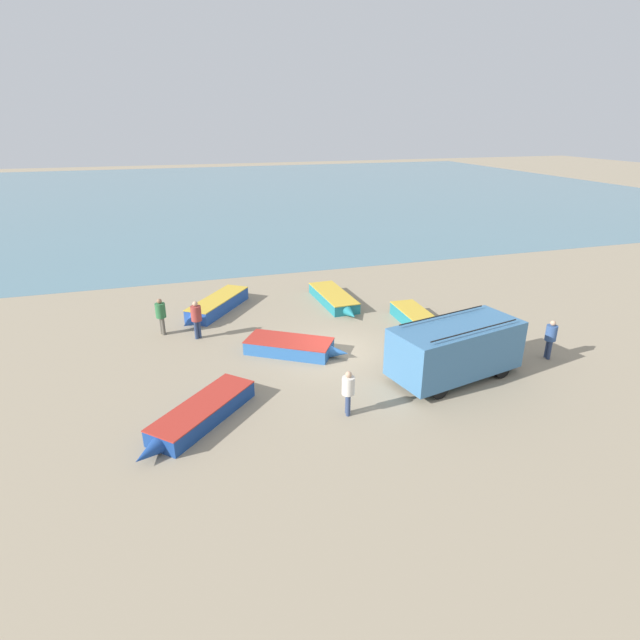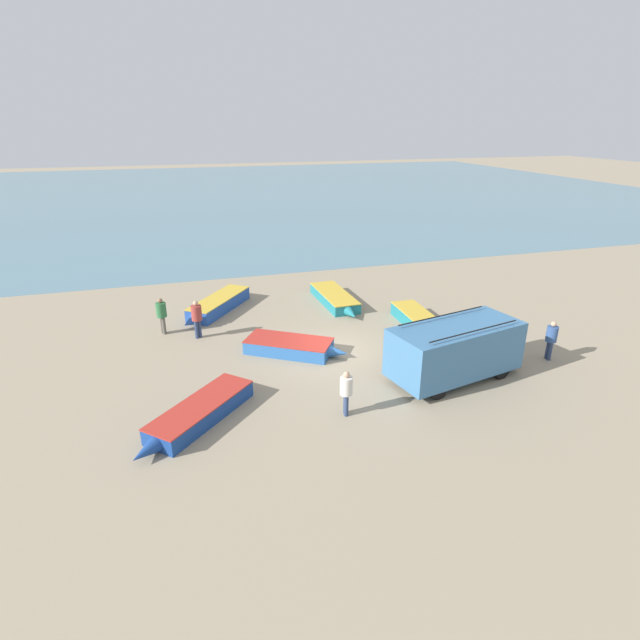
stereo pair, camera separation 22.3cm
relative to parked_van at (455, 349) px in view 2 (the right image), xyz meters
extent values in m
plane|color=gray|center=(-3.70, 3.34, -1.18)|extent=(200.00, 200.00, 0.00)
cube|color=slate|center=(-3.70, 55.34, -1.18)|extent=(120.00, 80.00, 0.01)
cube|color=teal|center=(-0.03, -0.01, 0.02)|extent=(5.39, 3.20, 1.85)
cube|color=black|center=(2.48, 0.54, -0.49)|extent=(0.52, 1.98, 0.83)
cube|color=#1E232D|center=(2.40, 0.52, 0.57)|extent=(0.47, 1.89, 0.59)
cylinder|color=black|center=(1.29, 1.26, -0.81)|extent=(0.77, 0.37, 0.74)
cylinder|color=black|center=(1.70, -0.61, -0.81)|extent=(0.77, 0.37, 0.74)
cylinder|color=black|center=(-1.76, 0.60, -0.81)|extent=(0.77, 0.37, 0.74)
cylinder|color=black|center=(-1.35, -1.28, -0.81)|extent=(0.77, 0.37, 0.74)
cylinder|color=black|center=(-0.21, 0.82, 1.06)|extent=(4.05, 0.93, 0.05)
cylinder|color=black|center=(0.15, -0.84, 1.06)|extent=(4.05, 0.93, 0.05)
cube|color=navy|center=(-9.44, -0.20, -0.91)|extent=(3.74, 3.76, 0.55)
cone|color=navy|center=(-11.17, -1.96, -0.91)|extent=(1.00, 1.00, 0.52)
cube|color=#B22D23|center=(-9.44, -0.20, -0.70)|extent=(0.96, 0.95, 0.05)
cube|color=#B22D23|center=(-9.44, -0.20, -0.62)|extent=(3.77, 3.80, 0.04)
cube|color=#234CA3|center=(-7.81, 9.90, -0.86)|extent=(3.57, 4.19, 0.64)
cone|color=#234CA3|center=(-9.38, 7.79, -0.86)|extent=(1.06, 1.12, 0.61)
cube|color=gold|center=(-7.81, 9.90, -0.61)|extent=(1.03, 0.84, 0.05)
cube|color=gold|center=(-7.81, 9.90, -0.52)|extent=(3.60, 4.23, 0.04)
cube|color=#1E757F|center=(1.04, 5.21, -0.88)|extent=(1.33, 3.34, 0.60)
cone|color=#1E757F|center=(0.98, 3.20, -0.88)|extent=(0.60, 0.74, 0.57)
cube|color=gold|center=(1.04, 5.21, -0.64)|extent=(1.14, 0.23, 0.05)
cube|color=gold|center=(1.04, 5.21, -0.56)|extent=(1.34, 3.37, 0.04)
cube|color=#2D66AD|center=(-5.52, 3.92, -0.91)|extent=(3.81, 3.20, 0.54)
cone|color=#2D66AD|center=(-3.70, 2.75, -0.91)|extent=(0.93, 0.85, 0.51)
cube|color=#B22D23|center=(-5.52, 3.92, -0.71)|extent=(0.92, 1.29, 0.05)
cube|color=#B22D23|center=(-5.52, 3.92, -0.62)|extent=(3.85, 3.23, 0.04)
cube|color=#1E757F|center=(-1.76, 9.25, -0.92)|extent=(1.54, 4.18, 0.52)
cone|color=#1E757F|center=(-1.67, 6.73, -0.92)|extent=(0.53, 0.93, 0.50)
cube|color=gold|center=(-1.76, 9.25, -0.72)|extent=(1.29, 0.25, 0.05)
cube|color=gold|center=(-1.76, 9.25, -0.64)|extent=(1.56, 4.23, 0.04)
cylinder|color=navy|center=(4.54, 0.16, -0.78)|extent=(0.15, 0.15, 0.81)
cylinder|color=navy|center=(4.57, 0.32, -0.78)|extent=(0.15, 0.15, 0.81)
cylinder|color=#335189|center=(4.55, 0.24, -0.05)|extent=(0.44, 0.44, 0.64)
sphere|color=tan|center=(4.55, 0.24, 0.38)|extent=(0.22, 0.22, 0.22)
cylinder|color=#5B564C|center=(-10.56, 7.44, -0.76)|extent=(0.16, 0.16, 0.84)
cylinder|color=#5B564C|center=(-10.64, 7.60, -0.76)|extent=(0.16, 0.16, 0.84)
cylinder|color=#2D6B3D|center=(-10.60, 7.52, -0.01)|extent=(0.45, 0.45, 0.66)
sphere|color=#8C664C|center=(-10.60, 7.52, 0.43)|extent=(0.23, 0.23, 0.23)
cylinder|color=navy|center=(-9.16, 6.54, -0.75)|extent=(0.16, 0.16, 0.86)
cylinder|color=navy|center=(-9.02, 6.65, -0.75)|extent=(0.16, 0.16, 0.86)
cylinder|color=#993833|center=(-9.09, 6.59, 0.01)|extent=(0.46, 0.46, 0.68)
sphere|color=tan|center=(-9.09, 6.59, 0.47)|extent=(0.23, 0.23, 0.23)
cylinder|color=navy|center=(-4.81, -1.39, -0.79)|extent=(0.15, 0.15, 0.78)
cylinder|color=navy|center=(-4.79, -1.23, -0.79)|extent=(0.15, 0.15, 0.78)
cylinder|color=silver|center=(-4.80, -1.31, -0.09)|extent=(0.42, 0.42, 0.62)
sphere|color=tan|center=(-4.80, -1.31, 0.32)|extent=(0.21, 0.21, 0.21)
camera|label=1|loc=(-9.92, -14.74, 8.00)|focal=28.00mm
camera|label=2|loc=(-9.70, -14.81, 8.00)|focal=28.00mm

